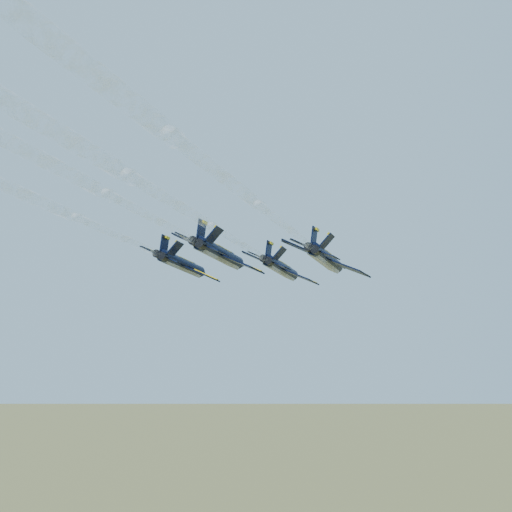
# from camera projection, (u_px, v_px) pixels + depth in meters

# --- Properties ---
(jet_lead) EXTENTS (12.78, 18.34, 6.04)m
(jet_lead) POSITION_uv_depth(u_px,v_px,m) (281.00, 268.00, 126.83)
(jet_lead) COLOR black
(jet_left) EXTENTS (12.78, 18.34, 6.04)m
(jet_left) POSITION_uv_depth(u_px,v_px,m) (183.00, 264.00, 119.84)
(jet_left) COLOR black
(jet_right) EXTENTS (12.78, 18.34, 6.04)m
(jet_right) POSITION_uv_depth(u_px,v_px,m) (326.00, 259.00, 111.12)
(jet_right) COLOR black
(jet_slot) EXTENTS (12.78, 18.34, 6.04)m
(jet_slot) POSITION_uv_depth(u_px,v_px,m) (220.00, 254.00, 104.57)
(jet_slot) COLOR black
(smoke_trail_lead) EXTENTS (17.31, 67.22, 2.31)m
(smoke_trail_lead) POSITION_uv_depth(u_px,v_px,m) (132.00, 228.00, 79.95)
(smoke_trail_lead) COLOR white
(smoke_trail_right) EXTENTS (17.31, 67.22, 2.31)m
(smoke_trail_right) POSITION_uv_depth(u_px,v_px,m) (174.00, 202.00, 64.23)
(smoke_trail_right) COLOR white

